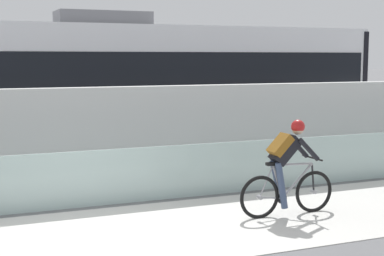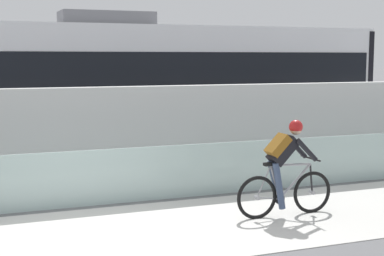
% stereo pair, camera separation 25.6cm
% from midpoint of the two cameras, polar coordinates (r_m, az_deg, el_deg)
% --- Properties ---
extents(ground_plane, '(200.00, 200.00, 0.00)m').
position_cam_midpoint_polar(ground_plane, '(8.86, -9.86, -10.51)').
color(ground_plane, slate).
extents(bike_path_deck, '(32.00, 3.20, 0.01)m').
position_cam_midpoint_polar(bike_path_deck, '(8.86, -9.86, -10.47)').
color(bike_path_deck, silver).
rests_on(bike_path_deck, ground).
extents(glass_parapet, '(32.00, 0.05, 1.00)m').
position_cam_midpoint_polar(glass_parapet, '(10.49, -12.15, -4.98)').
color(glass_parapet, '#ADC6C1').
rests_on(glass_parapet, ground).
extents(concrete_barrier_wall, '(32.00, 0.36, 2.03)m').
position_cam_midpoint_polar(concrete_barrier_wall, '(12.16, -13.75, -0.96)').
color(concrete_barrier_wall, silver).
rests_on(concrete_barrier_wall, ground).
extents(tram_rail_near, '(32.00, 0.08, 0.01)m').
position_cam_midpoint_polar(tram_rail_near, '(14.74, -15.12, -3.61)').
color(tram_rail_near, '#595654').
rests_on(tram_rail_near, ground).
extents(tram_rail_far, '(32.00, 0.08, 0.01)m').
position_cam_midpoint_polar(tram_rail_far, '(16.15, -15.79, -2.73)').
color(tram_rail_far, '#595654').
rests_on(tram_rail_far, ground).
extents(tram, '(11.06, 2.54, 3.81)m').
position_cam_midpoint_polar(tram, '(16.13, -2.20, 4.27)').
color(tram, silver).
rests_on(tram, ground).
extents(cyclist_on_bike, '(1.77, 0.58, 1.61)m').
position_cam_midpoint_polar(cyclist_on_bike, '(9.83, 8.55, -3.94)').
color(cyclist_on_bike, black).
rests_on(cyclist_on_bike, ground).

